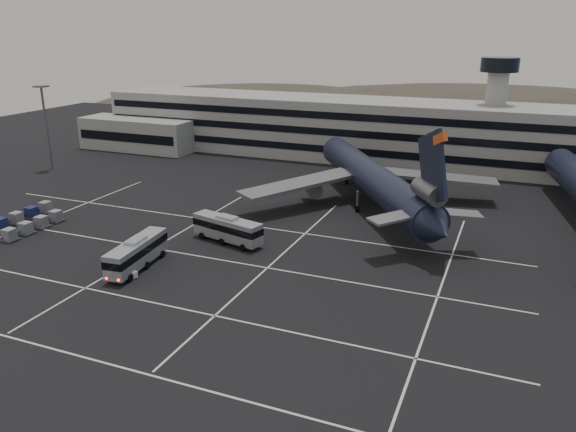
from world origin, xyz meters
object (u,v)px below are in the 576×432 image
at_px(bus_near, 137,252).
at_px(uld_cluster, 24,221).
at_px(trijet_main, 373,179).
at_px(bus_far, 227,228).

relative_size(bus_near, uld_cluster, 0.81).
distance_m(bus_near, uld_cluster, 27.28).
distance_m(trijet_main, bus_near, 43.19).
xyz_separation_m(bus_near, uld_cluster, (-26.51, 6.31, -1.32)).
relative_size(trijet_main, uld_cluster, 3.46).
height_order(bus_near, uld_cluster, bus_near).
distance_m(trijet_main, uld_cluster, 57.62).
height_order(trijet_main, uld_cluster, trijet_main).
bearing_deg(uld_cluster, trijet_main, 32.29).
bearing_deg(bus_far, uld_cluster, 115.04).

